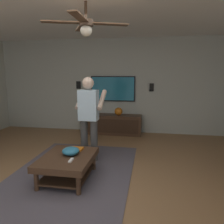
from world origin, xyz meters
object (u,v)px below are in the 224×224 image
at_px(wall_speaker_left, 152,87).
at_px(vase_round, 118,111).
at_px(media_console, 111,124).
at_px(bowl, 71,151).
at_px(tv, 113,89).
at_px(remote_white, 71,160).
at_px(book, 76,149).
at_px(person_standing, 89,114).
at_px(wall_speaker_right, 79,85).
at_px(coffee_table, 68,162).
at_px(ceiling_fan, 85,25).

bearing_deg(wall_speaker_left, vase_round, 107.72).
height_order(media_console, bowl, media_console).
height_order(tv, wall_speaker_left, tv).
distance_m(remote_white, book, 0.48).
distance_m(person_standing, wall_speaker_right, 2.47).
relative_size(remote_white, book, 0.68).
xyz_separation_m(media_console, remote_white, (-3.00, 0.09, 0.14)).
relative_size(tv, wall_speaker_right, 5.82).
xyz_separation_m(person_standing, wall_speaker_left, (2.24, -1.19, 0.39)).
xyz_separation_m(coffee_table, ceiling_fan, (-0.10, -0.37, 2.06)).
bearing_deg(person_standing, book, 173.17).
xyz_separation_m(book, vase_round, (2.49, -0.38, 0.24)).
bearing_deg(media_console, coffee_table, -4.39).
distance_m(bowl, ceiling_fan, 1.93).
distance_m(book, vase_round, 2.53).
xyz_separation_m(person_standing, wall_speaker_right, (2.24, 0.95, 0.44)).
xyz_separation_m(coffee_table, book, (0.30, -0.05, 0.12)).
xyz_separation_m(tv, wall_speaker_left, (0.01, -1.10, 0.05)).
bearing_deg(ceiling_fan, coffee_table, 75.25).
xyz_separation_m(coffee_table, bowl, (0.07, -0.03, 0.17)).
xyz_separation_m(media_console, person_standing, (-1.99, 0.09, 0.66)).
bearing_deg(person_standing, wall_speaker_right, 24.91).
bearing_deg(coffee_table, media_console, -4.39).
height_order(wall_speaker_right, ceiling_fan, ceiling_fan).
xyz_separation_m(person_standing, book, (-0.54, 0.08, -0.51)).
distance_m(bowl, vase_round, 2.76).
xyz_separation_m(media_console, wall_speaker_right, (0.25, 1.04, 1.09)).
height_order(person_standing, remote_white, person_standing).
relative_size(book, vase_round, 1.00).
height_order(person_standing, ceiling_fan, ceiling_fan).
bearing_deg(coffee_table, book, -8.97).
height_order(media_console, book, media_console).
height_order(person_standing, vase_round, person_standing).
bearing_deg(person_standing, ceiling_fan, -163.66).
xyz_separation_m(bowl, wall_speaker_right, (3.01, 0.85, 0.91)).
distance_m(vase_round, wall_speaker_right, 1.46).
bearing_deg(wall_speaker_left, media_console, 103.00).
distance_m(person_standing, wall_speaker_left, 2.56).
xyz_separation_m(bowl, ceiling_fan, (-0.16, -0.34, 1.90)).
bearing_deg(coffee_table, wall_speaker_right, 14.92).
xyz_separation_m(person_standing, ceiling_fan, (-0.93, -0.24, 1.43)).
distance_m(coffee_table, ceiling_fan, 2.10).
distance_m(coffee_table, vase_round, 2.85).
bearing_deg(media_console, remote_white, -1.65).
bearing_deg(wall_speaker_right, coffee_table, -165.08).
relative_size(tv, ceiling_fan, 1.10).
bearing_deg(wall_speaker_left, bowl, 156.93).
height_order(coffee_table, ceiling_fan, ceiling_fan).
bearing_deg(media_console, person_standing, -2.49).
distance_m(media_console, book, 2.54).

